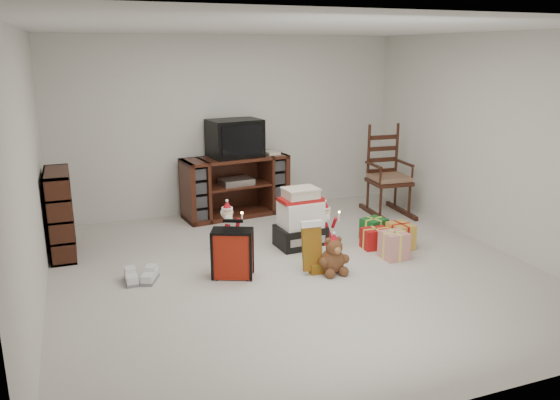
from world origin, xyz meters
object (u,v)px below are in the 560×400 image
Objects in this scene: rocking_chair at (386,183)px; mrs_claus_figurine at (228,231)px; santa_figurine at (325,229)px; tv_stand at (236,186)px; sneaker_pair at (141,277)px; teddy_bear at (333,257)px; crt_television at (235,138)px; bookshelf at (60,215)px; gift_cluster at (383,237)px; red_suitcase at (233,253)px; gift_pile at (300,222)px.

rocking_chair reaches higher than mrs_claus_figurine.
rocking_chair reaches higher than santa_figurine.
tv_stand is 2.51m from sneaker_pair.
teddy_bear is 2.01m from sneaker_pair.
crt_television is (-2.05, 0.69, 0.66)m from rocking_chair.
gift_cluster is at bearing -17.45° from bookshelf.
gift_cluster is (3.58, -1.12, -0.34)m from bookshelf.
tv_stand reaches higher than teddy_bear.
red_suitcase is (-2.72, -1.47, -0.19)m from rocking_chair.
teddy_bear is at bearing -31.06° from bookshelf.
tv_stand is 2.44m from teddy_bear.
crt_television is (0.67, 2.16, 0.85)m from red_suitcase.
bookshelf reaches higher than gift_cluster.
sneaker_pair is 0.41× the size of gift_cluster.
teddy_bear is 1.36m from mrs_claus_figurine.
tv_stand is 3.87× the size of teddy_bear.
bookshelf is at bearing 163.18° from mrs_claus_figurine.
gift_cluster is (-0.80, -1.25, -0.32)m from rocking_chair.
sneaker_pair is (-0.92, 0.22, -0.21)m from red_suitcase.
gift_cluster is (0.62, -0.30, -0.08)m from santa_figurine.
sneaker_pair is (-2.22, -0.30, -0.16)m from santa_figurine.
bookshelf is 1.92m from mrs_claus_figurine.
gift_pile is at bearing 90.09° from teddy_bear.
mrs_claus_figurine is at bearing -118.40° from crt_television.
sneaker_pair is at bearing -170.22° from red_suitcase.
santa_figurine is at bearing 153.95° from gift_cluster.
gift_pile is 1.16× the size of mrs_claus_figurine.
santa_figurine is at bearing -142.38° from rocking_chair.
gift_cluster is (0.90, -0.40, -0.18)m from gift_pile.
rocking_chair reaches higher than gift_cluster.
tv_stand is 4.24× the size of sneaker_pair.
gift_pile is at bearing 54.23° from red_suitcase.
bookshelf is at bearing 164.49° from santa_figurine.
gift_pile is (0.36, -1.52, -0.12)m from tv_stand.
red_suitcase is at bearing -147.74° from rocking_chair.
gift_pile is at bearing -15.21° from bookshelf.
mrs_claus_figurine is (-0.86, 1.06, 0.06)m from teddy_bear.
gift_pile is (2.67, -0.73, -0.17)m from bookshelf.
bookshelf is 2.14m from red_suitcase.
bookshelf reaches higher than red_suitcase.
teddy_bear is (0.36, -2.40, -0.25)m from tv_stand.
sneaker_pair is at bearing -56.78° from bookshelf.
santa_figurine is (0.28, -0.09, -0.09)m from gift_pile.
teddy_bear is at bearing -93.40° from gift_pile.
teddy_bear is 1.03m from gift_cluster.
tv_stand is at bearing 69.90° from mrs_claus_figurine.
tv_stand is 1.16× the size of rocking_chair.
teddy_bear is (1.02, -0.27, -0.09)m from red_suitcase.
bookshelf is 2.78m from gift_pile.
mrs_claus_figurine is at bearing -161.25° from rocking_chair.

